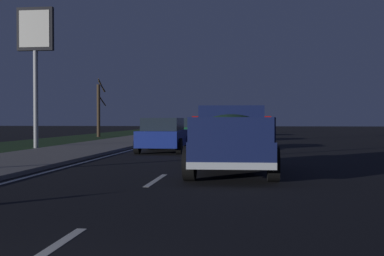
% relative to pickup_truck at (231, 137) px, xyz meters
% --- Properties ---
extents(ground, '(144.00, 144.00, 0.00)m').
position_rel_pickup_truck_xyz_m(ground, '(16.05, 1.75, -0.98)').
color(ground, black).
extents(sidewalk_shoulder, '(108.00, 4.00, 0.12)m').
position_rel_pickup_truck_xyz_m(sidewalk_shoulder, '(16.05, 7.45, -0.92)').
color(sidewalk_shoulder, slate).
rests_on(sidewalk_shoulder, ground).
extents(grass_verge, '(108.00, 6.00, 0.01)m').
position_rel_pickup_truck_xyz_m(grass_verge, '(16.05, 12.45, -0.98)').
color(grass_verge, '#1E3819').
rests_on(grass_verge, ground).
extents(lane_markings, '(108.00, 3.54, 0.01)m').
position_rel_pickup_truck_xyz_m(lane_markings, '(18.18, 4.26, -0.98)').
color(lane_markings, silver).
rests_on(lane_markings, ground).
extents(pickup_truck, '(5.49, 2.41, 1.87)m').
position_rel_pickup_truck_xyz_m(pickup_truck, '(0.00, 0.00, 0.00)').
color(pickup_truck, '#141E4C').
rests_on(pickup_truck, ground).
extents(sedan_blue, '(4.42, 2.05, 1.54)m').
position_rel_pickup_truck_xyz_m(sedan_blue, '(8.08, 3.36, -0.20)').
color(sedan_blue, navy).
rests_on(sedan_blue, ground).
extents(sedan_red, '(4.43, 2.08, 1.54)m').
position_rel_pickup_truck_xyz_m(sedan_red, '(27.16, 3.28, -0.20)').
color(sedan_red, maroon).
rests_on(sedan_red, ground).
extents(sedan_green, '(4.44, 2.08, 1.54)m').
position_rel_pickup_truck_xyz_m(sedan_green, '(17.34, 3.34, -0.20)').
color(sedan_green, '#14592D').
rests_on(sedan_green, ground).
extents(gas_price_sign, '(0.27, 1.90, 7.18)m').
position_rel_pickup_truck_xyz_m(gas_price_sign, '(10.04, 10.36, 4.43)').
color(gas_price_sign, '#99999E').
rests_on(gas_price_sign, ground).
extents(bare_tree_far, '(1.13, 0.61, 4.90)m').
position_rel_pickup_truck_xyz_m(bare_tree_far, '(25.45, 12.00, 1.38)').
color(bare_tree_far, '#423323').
rests_on(bare_tree_far, ground).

